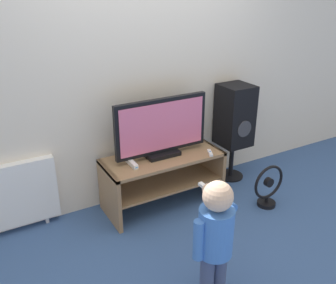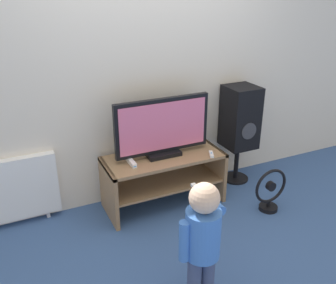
% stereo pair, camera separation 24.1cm
% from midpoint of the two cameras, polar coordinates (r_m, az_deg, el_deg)
% --- Properties ---
extents(ground_plane, '(16.00, 16.00, 0.00)m').
position_cam_midpoint_polar(ground_plane, '(3.65, -0.75, -11.15)').
color(ground_plane, '#38568C').
extents(wall_back, '(10.00, 0.06, 2.60)m').
position_cam_midpoint_polar(wall_back, '(3.60, -5.38, 10.99)').
color(wall_back, silver).
rests_on(wall_back, ground_plane).
extents(tv_stand, '(1.16, 0.49, 0.53)m').
position_cam_midpoint_polar(tv_stand, '(3.65, -2.67, -4.72)').
color(tv_stand, '#93704C').
rests_on(tv_stand, ground_plane).
extents(television, '(0.93, 0.20, 0.56)m').
position_cam_midpoint_polar(television, '(3.48, -2.97, 2.07)').
color(television, black).
rests_on(television, tv_stand).
extents(game_console, '(0.04, 0.20, 0.04)m').
position_cam_midpoint_polar(game_console, '(3.41, -7.55, -3.28)').
color(game_console, white).
rests_on(game_console, tv_stand).
extents(remote_primary, '(0.08, 0.13, 0.03)m').
position_cam_midpoint_polar(remote_primary, '(3.62, 4.54, -1.68)').
color(remote_primary, white).
rests_on(remote_primary, tv_stand).
extents(child, '(0.35, 0.51, 0.92)m').
position_cam_midpoint_polar(child, '(2.54, 4.42, -13.53)').
color(child, '#3F4C72').
rests_on(child, ground_plane).
extents(speaker_tower, '(0.32, 0.34, 1.07)m').
position_cam_midpoint_polar(speaker_tower, '(4.06, 8.44, 3.71)').
color(speaker_tower, black).
rests_on(speaker_tower, ground_plane).
extents(floor_fan, '(0.36, 0.18, 0.44)m').
position_cam_midpoint_polar(floor_fan, '(3.79, 13.25, -6.83)').
color(floor_fan, black).
rests_on(floor_fan, ground_plane).
extents(radiator, '(0.85, 0.08, 0.65)m').
position_cam_midpoint_polar(radiator, '(3.57, -25.16, -7.70)').
color(radiator, white).
rests_on(radiator, ground_plane).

